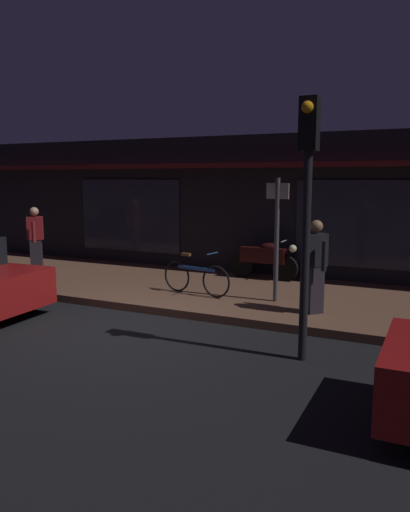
{
  "coord_description": "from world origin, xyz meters",
  "views": [
    {
      "loc": [
        4.77,
        -6.79,
        2.55
      ],
      "look_at": [
        0.39,
        2.4,
        0.95
      ],
      "focal_mm": 35.06,
      "sensor_mm": 36.0,
      "label": 1
    }
  ],
  "objects_px": {
    "motorcycle": "(264,259)",
    "sign_post": "(277,232)",
    "traffic_light_pole": "(307,183)",
    "bicycle_parked": "(196,277)",
    "person_bystander": "(315,265)",
    "person_photographer": "(36,238)"
  },
  "relations": [
    {
      "from": "motorcycle",
      "to": "sign_post",
      "type": "xyz_separation_m",
      "value": [
        0.9,
        -1.97,
        0.86
      ]
    },
    {
      "from": "traffic_light_pole",
      "to": "bicycle_parked",
      "type": "bearing_deg",
      "value": 140.43
    },
    {
      "from": "bicycle_parked",
      "to": "person_bystander",
      "type": "relative_size",
      "value": 0.98
    },
    {
      "from": "person_bystander",
      "to": "traffic_light_pole",
      "type": "xyz_separation_m",
      "value": [
        0.31,
        -1.99,
        1.45
      ]
    },
    {
      "from": "person_photographer",
      "to": "person_bystander",
      "type": "xyz_separation_m",
      "value": [
        7.3,
        -0.8,
        0.0
      ]
    },
    {
      "from": "person_photographer",
      "to": "traffic_light_pole",
      "type": "distance_m",
      "value": 8.23
    },
    {
      "from": "bicycle_parked",
      "to": "person_bystander",
      "type": "bearing_deg",
      "value": -8.36
    },
    {
      "from": "person_bystander",
      "to": "traffic_light_pole",
      "type": "distance_m",
      "value": 2.48
    },
    {
      "from": "motorcycle",
      "to": "person_photographer",
      "type": "xyz_separation_m",
      "value": [
        -5.51,
        -1.71,
        0.38
      ]
    },
    {
      "from": "motorcycle",
      "to": "sign_post",
      "type": "bearing_deg",
      "value": -65.41
    },
    {
      "from": "motorcycle",
      "to": "person_photographer",
      "type": "relative_size",
      "value": 1.02
    },
    {
      "from": "person_photographer",
      "to": "person_bystander",
      "type": "bearing_deg",
      "value": -6.21
    },
    {
      "from": "motorcycle",
      "to": "person_bystander",
      "type": "relative_size",
      "value": 1.02
    },
    {
      "from": "person_photographer",
      "to": "sign_post",
      "type": "xyz_separation_m",
      "value": [
        6.41,
        -0.26,
        0.48
      ]
    },
    {
      "from": "motorcycle",
      "to": "traffic_light_pole",
      "type": "bearing_deg",
      "value": -64.99
    },
    {
      "from": "motorcycle",
      "to": "person_photographer",
      "type": "height_order",
      "value": "person_photographer"
    },
    {
      "from": "motorcycle",
      "to": "bicycle_parked",
      "type": "relative_size",
      "value": 1.04
    },
    {
      "from": "person_photographer",
      "to": "person_bystander",
      "type": "distance_m",
      "value": 7.34
    },
    {
      "from": "person_bystander",
      "to": "traffic_light_pole",
      "type": "bearing_deg",
      "value": -81.15
    },
    {
      "from": "motorcycle",
      "to": "person_bystander",
      "type": "bearing_deg",
      "value": -54.48
    },
    {
      "from": "person_photographer",
      "to": "person_bystander",
      "type": "height_order",
      "value": "same"
    },
    {
      "from": "person_bystander",
      "to": "traffic_light_pole",
      "type": "height_order",
      "value": "traffic_light_pole"
    }
  ]
}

